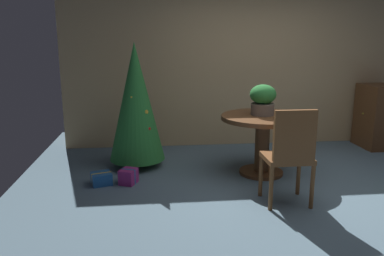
# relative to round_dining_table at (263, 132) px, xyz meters

# --- Properties ---
(ground_plane) EXTENTS (6.60, 6.60, 0.00)m
(ground_plane) POSITION_rel_round_dining_table_xyz_m (0.23, -0.69, -0.56)
(ground_plane) COLOR slate
(back_wall_panel) EXTENTS (6.00, 0.10, 2.60)m
(back_wall_panel) POSITION_rel_round_dining_table_xyz_m (0.23, 1.51, 0.74)
(back_wall_panel) COLOR tan
(back_wall_panel) RESTS_ON ground_plane
(round_dining_table) EXTENTS (1.06, 1.06, 0.77)m
(round_dining_table) POSITION_rel_round_dining_table_xyz_m (0.00, 0.00, 0.00)
(round_dining_table) COLOR brown
(round_dining_table) RESTS_ON ground_plane
(flower_vase) EXTENTS (0.33, 0.33, 0.39)m
(flower_vase) POSITION_rel_round_dining_table_xyz_m (-0.00, 0.04, 0.41)
(flower_vase) COLOR #665B51
(flower_vase) RESTS_ON round_dining_table
(wooden_chair_near) EXTENTS (0.47, 0.41, 1.03)m
(wooden_chair_near) POSITION_rel_round_dining_table_xyz_m (0.00, -0.98, 0.02)
(wooden_chair_near) COLOR brown
(wooden_chair_near) RESTS_ON ground_plane
(holiday_tree) EXTENTS (0.74, 0.74, 1.67)m
(holiday_tree) POSITION_rel_round_dining_table_xyz_m (-1.60, 0.48, 0.33)
(holiday_tree) COLOR brown
(holiday_tree) RESTS_ON ground_plane
(gift_box_blue) EXTENTS (0.28, 0.27, 0.14)m
(gift_box_blue) POSITION_rel_round_dining_table_xyz_m (-2.01, -0.17, -0.49)
(gift_box_blue) COLOR #1E569E
(gift_box_blue) RESTS_ON ground_plane
(gift_box_purple) EXTENTS (0.24, 0.26, 0.18)m
(gift_box_purple) POSITION_rel_round_dining_table_xyz_m (-1.69, -0.18, -0.47)
(gift_box_purple) COLOR #9E287A
(gift_box_purple) RESTS_ON ground_plane
(wooden_cabinet) EXTENTS (0.50, 0.64, 1.00)m
(wooden_cabinet) POSITION_rel_round_dining_table_xyz_m (2.19, 1.06, -0.06)
(wooden_cabinet) COLOR brown
(wooden_cabinet) RESTS_ON ground_plane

